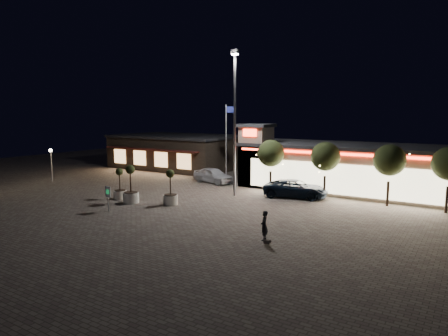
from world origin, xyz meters
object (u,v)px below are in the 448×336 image
Objects in this scene: pedestrian at (264,226)px; valet_sign at (108,194)px; planter_left at (120,189)px; planter_mid at (131,191)px; pickup_truck at (295,189)px; white_sedan at (213,175)px.

pedestrian is 0.91× the size of valet_sign.
pedestrian is 15.54m from planter_left.
pedestrian is 13.56m from planter_mid.
planter_mid reaches higher than planter_left.
pickup_truck is at bearing 179.48° from pedestrian.
pickup_truck is at bearing -90.10° from white_sedan.
white_sedan is at bearing -152.16° from pedestrian.
planter_left is 0.85× the size of planter_mid.
planter_mid is at bearing -18.09° from planter_left.
white_sedan is 14.19m from valet_sign.
white_sedan is 11.34m from planter_mid.
valet_sign reaches higher than white_sedan.
planter_left is (-12.15, -8.50, 0.06)m from pickup_truck.
valet_sign is at bearing 128.48° from pickup_truck.
pickup_truck is 3.20× the size of pedestrian.
planter_mid is at bearing -169.01° from white_sedan.
pickup_truck is 13.72m from planter_mid.
pedestrian is at bearing 0.26° from valet_sign.
pickup_truck is 1.16× the size of white_sedan.
planter_mid reaches higher than pedestrian.
planter_mid is (-10.25, -9.12, 0.20)m from pickup_truck.
planter_left is at bearing 112.34° from pickup_truck.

